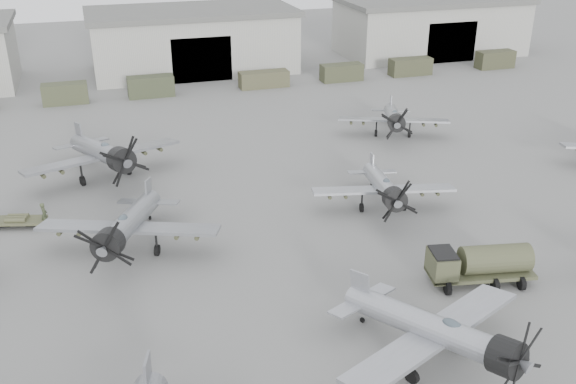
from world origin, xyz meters
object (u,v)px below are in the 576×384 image
object	(u,v)px
aircraft_far_0	(104,153)
ground_crew	(44,215)
aircraft_near_1	(440,332)
fuel_tanker	(480,262)
aircraft_mid_1	(127,226)
aircraft_far_1	(394,118)
aircraft_mid_2	(384,188)

from	to	relation	value
aircraft_far_0	ground_crew	xyz separation A→B (m)	(-4.91, -7.69, -1.57)
aircraft_near_1	fuel_tanker	distance (m)	9.47
aircraft_mid_1	aircraft_far_0	bearing A→B (deg)	114.56
aircraft_mid_1	aircraft_far_0	size ratio (longest dim) A/B	0.90
aircraft_far_0	aircraft_far_1	bearing A→B (deg)	-13.16
aircraft_mid_1	fuel_tanker	bearing A→B (deg)	-4.89
aircraft_far_0	aircraft_mid_2	bearing A→B (deg)	-50.51
aircraft_mid_1	aircraft_mid_2	distance (m)	19.96
aircraft_far_0	fuel_tanker	distance (m)	33.03
aircraft_near_1	aircraft_far_1	distance (m)	36.45
aircraft_mid_1	aircraft_mid_2	world-z (taller)	aircraft_mid_1
ground_crew	fuel_tanker	bearing A→B (deg)	-123.95
aircraft_mid_1	ground_crew	bearing A→B (deg)	153.36
fuel_tanker	ground_crew	distance (m)	31.87
aircraft_far_1	ground_crew	distance (m)	35.71
aircraft_near_1	aircraft_mid_1	xyz separation A→B (m)	(-14.63, 17.02, 0.03)
aircraft_far_0	aircraft_far_1	size ratio (longest dim) A/B	1.23
fuel_tanker	ground_crew	bearing A→B (deg)	159.05
aircraft_near_1	aircraft_far_1	world-z (taller)	aircraft_near_1
aircraft_mid_1	ground_crew	distance (m)	8.67
aircraft_mid_1	aircraft_mid_2	bearing A→B (deg)	23.94
aircraft_far_1	fuel_tanker	bearing A→B (deg)	-82.31
aircraft_mid_1	aircraft_far_1	size ratio (longest dim) A/B	1.11
aircraft_mid_2	aircraft_far_1	distance (m)	17.86
aircraft_mid_1	ground_crew	xyz separation A→B (m)	(-5.77, 6.34, -1.34)
aircraft_near_1	ground_crew	xyz separation A→B (m)	(-20.39, 23.36, -1.31)
aircraft_mid_2	ground_crew	bearing A→B (deg)	-178.78
aircraft_mid_1	aircraft_far_1	world-z (taller)	aircraft_mid_1
aircraft_near_1	aircraft_far_0	distance (m)	34.70
aircraft_mid_1	aircraft_mid_2	size ratio (longest dim) A/B	1.10
fuel_tanker	ground_crew	world-z (taller)	fuel_tanker
aircraft_far_0	ground_crew	size ratio (longest dim) A/B	7.13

